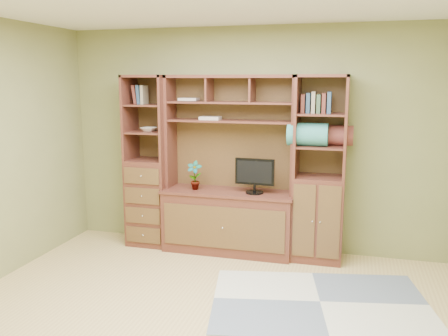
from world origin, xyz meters
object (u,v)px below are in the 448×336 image
(right_tower, at_px, (320,170))
(monitor, at_px, (255,170))
(left_tower, at_px, (149,161))
(center_hutch, at_px, (228,166))

(right_tower, bearing_deg, monitor, -173.97)
(left_tower, xyz_separation_m, monitor, (1.31, -0.07, -0.02))
(center_hutch, height_order, monitor, center_hutch)
(left_tower, bearing_deg, right_tower, 0.00)
(monitor, bearing_deg, left_tower, 179.41)
(center_hutch, relative_size, right_tower, 1.00)
(left_tower, bearing_deg, center_hutch, -2.29)
(right_tower, bearing_deg, left_tower, 180.00)
(center_hutch, distance_m, left_tower, 1.00)
(left_tower, relative_size, monitor, 3.74)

